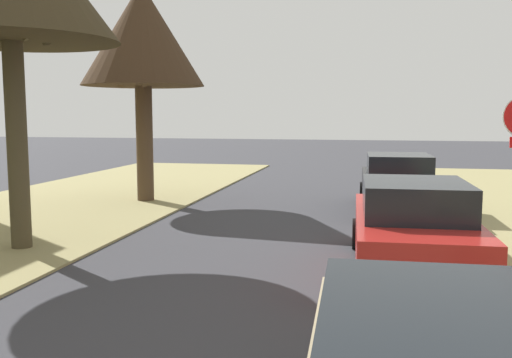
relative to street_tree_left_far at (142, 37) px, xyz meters
The scene contains 3 objects.
street_tree_left_far is the anchor object (origin of this frame).
parked_sedan_red 10.61m from the street_tree_left_far, 41.08° to the right, with size 2.08×4.46×1.57m.
parked_sedan_black 8.45m from the street_tree_left_far, ahead, with size 2.08×4.46×1.57m.
Camera 1 is at (1.60, 1.90, 2.64)m, focal length 39.57 mm.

